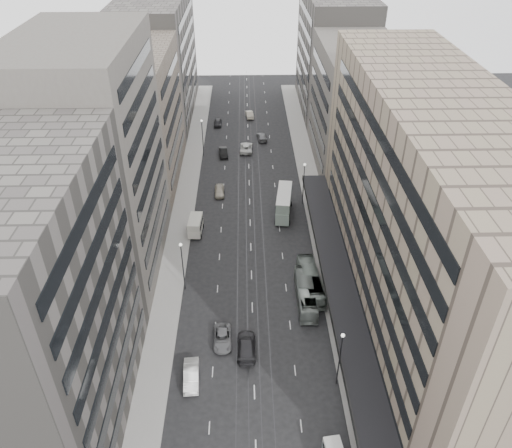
{
  "coord_description": "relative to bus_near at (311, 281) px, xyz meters",
  "views": [
    {
      "loc": [
        -0.68,
        -42.73,
        48.84
      ],
      "look_at": [
        0.82,
        20.85,
        5.29
      ],
      "focal_mm": 35.0,
      "sensor_mm": 36.0,
      "label": 1
    }
  ],
  "objects": [
    {
      "name": "sidewalk_left",
      "position": [
        -20.5,
        25.83,
        -1.36
      ],
      "size": [
        4.0,
        125.0,
        0.15
      ],
      "primitive_type": "cube",
      "color": "gray",
      "rests_on": "ground"
    },
    {
      "name": "sedan_1",
      "position": [
        -15.93,
        -15.79,
        -0.61
      ],
      "size": [
        2.09,
        5.13,
        1.65
      ],
      "primitive_type": "imported",
      "rotation": [
        0.0,
        0.0,
        0.07
      ],
      "color": "silver",
      "rests_on": "ground"
    },
    {
      "name": "panel_van",
      "position": [
        -17.7,
        14.47,
        0.16
      ],
      "size": [
        2.48,
        4.7,
        2.89
      ],
      "rotation": [
        0.0,
        0.0,
        -0.06
      ],
      "color": "beige",
      "rests_on": "ground"
    },
    {
      "name": "sedan_3",
      "position": [
        -9.38,
        -11.46,
        -0.59
      ],
      "size": [
        2.38,
        5.83,
        1.69
      ],
      "primitive_type": "imported",
      "rotation": [
        0.0,
        0.0,
        3.14
      ],
      "color": "#242426",
      "rests_on": "ground"
    },
    {
      "name": "sedan_2",
      "position": [
        -12.44,
        -9.87,
        -0.75
      ],
      "size": [
        2.48,
        5.03,
        1.38
      ],
      "primitive_type": "imported",
      "rotation": [
        0.0,
        0.0,
        0.04
      ],
      "color": "slate",
      "rests_on": "ground"
    },
    {
      "name": "building_right_mid",
      "position": [
        13.0,
        40.33,
        10.57
      ],
      "size": [
        15.0,
        28.0,
        24.0
      ],
      "primitive_type": "cube",
      "color": "#544F49",
      "rests_on": "ground"
    },
    {
      "name": "double_decker",
      "position": [
        -2.54,
        19.69,
        1.05
      ],
      "size": [
        3.51,
        8.66,
        4.61
      ],
      "rotation": [
        0.0,
        0.0,
        -0.13
      ],
      "color": "gray",
      "rests_on": "ground"
    },
    {
      "name": "building_left_d",
      "position": [
        -30.0,
        67.33,
        12.57
      ],
      "size": [
        15.0,
        38.0,
        28.0
      ],
      "primitive_type": "cube",
      "color": "#5E5B55",
      "rests_on": "ground"
    },
    {
      "name": "sedan_6",
      "position": [
        -8.98,
        45.59,
        -0.64
      ],
      "size": [
        2.85,
        5.8,
        1.59
      ],
      "primitive_type": "imported",
      "rotation": [
        0.0,
        0.0,
        3.1
      ],
      "color": "silver",
      "rests_on": "ground"
    },
    {
      "name": "department_store",
      "position": [
        12.95,
        -3.67,
        13.51
      ],
      "size": [
        19.2,
        60.0,
        30.0
      ],
      "color": "#7F6C5D",
      "rests_on": "ground"
    },
    {
      "name": "building_left_a",
      "position": [
        -30.0,
        -19.67,
        13.57
      ],
      "size": [
        15.0,
        28.0,
        30.0
      ],
      "primitive_type": "cube",
      "color": "#5E5B55",
      "rests_on": "ground"
    },
    {
      "name": "building_left_b",
      "position": [
        -30.0,
        7.33,
        15.57
      ],
      "size": [
        15.0,
        26.0,
        34.0
      ],
      "primitive_type": "cube",
      "color": "#544F49",
      "rests_on": "ground"
    },
    {
      "name": "bus_far",
      "position": [
        -1.01,
        -2.55,
        -0.01
      ],
      "size": [
        2.42,
        10.22,
        2.84
      ],
      "primitive_type": "imported",
      "rotation": [
        0.0,
        0.0,
        3.14
      ],
      "color": "gray",
      "rests_on": "ground"
    },
    {
      "name": "bus_near",
      "position": [
        0.0,
        0.0,
        0.0
      ],
      "size": [
        3.2,
        10.45,
        2.87
      ],
      "primitive_type": "imported",
      "rotation": [
        0.0,
        0.0,
        3.22
      ],
      "color": "gray",
      "rests_on": "ground"
    },
    {
      "name": "sidewalk_right",
      "position": [
        3.5,
        25.83,
        -1.36
      ],
      "size": [
        4.0,
        125.0,
        0.15
      ],
      "primitive_type": "cube",
      "color": "gray",
      "rests_on": "ground"
    },
    {
      "name": "sedan_4",
      "position": [
        -14.16,
        27.06,
        -0.66
      ],
      "size": [
        2.0,
        4.59,
        1.54
      ],
      "primitive_type": "imported",
      "rotation": [
        0.0,
        0.0,
        0.04
      ],
      "color": "#A79E8B",
      "rests_on": "ground"
    },
    {
      "name": "ground",
      "position": [
        -8.5,
        -11.67,
        -1.43
      ],
      "size": [
        220.0,
        220.0,
        0.0
      ],
      "primitive_type": "plane",
      "color": "black",
      "rests_on": "ground"
    },
    {
      "name": "sedan_8",
      "position": [
        -15.76,
        59.73,
        -0.69
      ],
      "size": [
        1.79,
        4.35,
        1.48
      ],
      "primitive_type": "imported",
      "rotation": [
        0.0,
        0.0,
        -0.01
      ],
      "color": "#252527",
      "rests_on": "ground"
    },
    {
      "name": "sedan_7",
      "position": [
        -5.34,
        51.23,
        -0.71
      ],
      "size": [
        2.54,
        5.17,
        1.45
      ],
      "primitive_type": "imported",
      "rotation": [
        0.0,
        0.0,
        3.25
      ],
      "color": "slate",
      "rests_on": "ground"
    },
    {
      "name": "building_right_far",
      "position": [
        13.0,
        70.33,
        12.57
      ],
      "size": [
        15.0,
        32.0,
        28.0
      ],
      "primitive_type": "cube",
      "color": "#5E5B55",
      "rests_on": "ground"
    },
    {
      "name": "sedan_5",
      "position": [
        -13.95,
        43.33,
        -0.64
      ],
      "size": [
        2.18,
        4.95,
        1.58
      ],
      "primitive_type": "imported",
      "rotation": [
        0.0,
        0.0,
        0.11
      ],
      "color": "black",
      "rests_on": "ground"
    },
    {
      "name": "lamp_left_far",
      "position": [
        -18.2,
        43.33,
        3.77
      ],
      "size": [
        0.44,
        0.44,
        8.32
      ],
      "color": "#262628",
      "rests_on": "ground"
    },
    {
      "name": "sedan_9",
      "position": [
        -8.04,
        64.74,
        -0.64
      ],
      "size": [
        2.26,
        4.99,
        1.59
      ],
      "primitive_type": "imported",
      "rotation": [
        0.0,
        0.0,
        3.27
      ],
      "color": "#B9B099",
      "rests_on": "ground"
    },
    {
      "name": "lamp_right_far",
      "position": [
        1.2,
        23.33,
        3.77
      ],
      "size": [
        0.44,
        0.44,
        8.32
      ],
      "color": "#262628",
      "rests_on": "ground"
    },
    {
      "name": "lamp_right_near",
      "position": [
        1.2,
        -16.67,
        3.77
      ],
      "size": [
        0.44,
        0.44,
        8.32
      ],
      "color": "#262628",
      "rests_on": "ground"
    },
    {
      "name": "building_left_c",
      "position": [
        -30.0,
        34.33,
        11.07
      ],
      "size": [
        15.0,
        28.0,
        25.0
      ],
      "primitive_type": "cube",
      "color": "#695D52",
      "rests_on": "ground"
    },
    {
      "name": "lamp_left_near",
      "position": [
        -18.2,
        0.33,
        3.77
      ],
      "size": [
        0.44,
        0.44,
        8.32
      ],
      "color": "#262628",
      "rests_on": "ground"
    }
  ]
}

